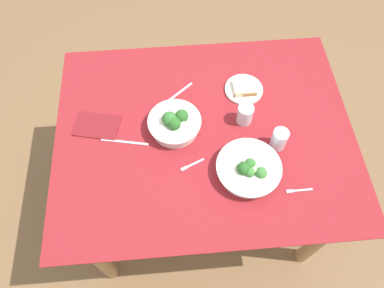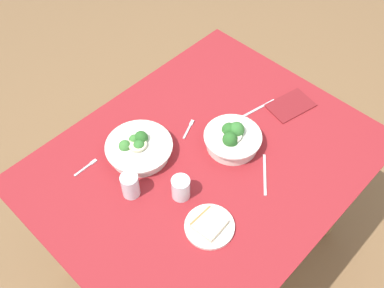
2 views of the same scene
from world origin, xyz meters
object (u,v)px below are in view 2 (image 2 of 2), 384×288
at_px(water_glass_side, 181,188).
at_px(table_knife_right, 256,110).
at_px(broccoli_bowl_near, 139,148).
at_px(fork_by_far_bowl, 87,167).
at_px(broccoli_bowl_far, 232,139).
at_px(bread_side_plate, 209,225).
at_px(fork_by_near_bowl, 189,128).
at_px(table_knife_left, 265,175).
at_px(napkin_folded_upper, 291,105).
at_px(water_glass_center, 130,185).

relative_size(water_glass_side, table_knife_right, 0.45).
bearing_deg(broccoli_bowl_near, fork_by_far_bowl, -27.00).
relative_size(broccoli_bowl_far, bread_side_plate, 1.30).
bearing_deg(fork_by_near_bowl, table_knife_left, -107.73).
xyz_separation_m(bread_side_plate, napkin_folded_upper, (-0.67, -0.14, -0.01)).
bearing_deg(fork_by_far_bowl, broccoli_bowl_far, -35.78).
xyz_separation_m(water_glass_center, napkin_folded_upper, (-0.77, 0.16, -0.05)).
distance_m(fork_by_far_bowl, napkin_folded_upper, 0.89).
bearing_deg(table_knife_left, bread_side_plate, -39.71).
bearing_deg(table_knife_right, bread_side_plate, 34.78).
height_order(water_glass_center, napkin_folded_upper, water_glass_center).
bearing_deg(table_knife_left, table_knife_right, -174.79).
bearing_deg(broccoli_bowl_near, napkin_folded_upper, 156.01).
bearing_deg(table_knife_right, fork_by_far_bowl, -10.42).
bearing_deg(water_glass_center, napkin_folded_upper, 168.20).
distance_m(broccoli_bowl_near, table_knife_left, 0.50).
bearing_deg(water_glass_center, broccoli_bowl_near, -141.03).
relative_size(water_glass_center, fork_by_near_bowl, 0.99).
height_order(broccoli_bowl_near, fork_by_near_bowl, broccoli_bowl_near).
bearing_deg(table_knife_left, broccoli_bowl_near, -97.52).
xyz_separation_m(water_glass_center, fork_by_far_bowl, (0.04, -0.21, -0.05)).
bearing_deg(water_glass_side, table_knife_right, -172.49).
relative_size(broccoli_bowl_far, fork_by_far_bowl, 2.15).
height_order(broccoli_bowl_near, napkin_folded_upper, broccoli_bowl_near).
height_order(broccoli_bowl_far, bread_side_plate, broccoli_bowl_far).
height_order(bread_side_plate, fork_by_near_bowl, bread_side_plate).
xyz_separation_m(water_glass_side, napkin_folded_upper, (-0.65, 0.02, -0.04)).
distance_m(fork_by_far_bowl, fork_by_near_bowl, 0.44).
distance_m(water_glass_side, napkin_folded_upper, 0.65).
relative_size(broccoli_bowl_far, table_knife_right, 1.11).
xyz_separation_m(bread_side_plate, fork_by_far_bowl, (0.14, -0.51, -0.01)).
relative_size(broccoli_bowl_far, table_knife_left, 1.22).
height_order(table_knife_right, napkin_folded_upper, napkin_folded_upper).
height_order(fork_by_near_bowl, table_knife_right, same).
xyz_separation_m(broccoli_bowl_far, bread_side_plate, (0.33, 0.18, -0.03)).
relative_size(water_glass_center, table_knife_left, 0.53).
bearing_deg(table_knife_right, broccoli_bowl_near, -8.53).
height_order(broccoli_bowl_near, table_knife_right, broccoli_bowl_near).
distance_m(broccoli_bowl_far, bread_side_plate, 0.38).
height_order(fork_by_near_bowl, napkin_folded_upper, napkin_folded_upper).
xyz_separation_m(broccoli_bowl_near, napkin_folded_upper, (-0.62, 0.28, -0.03)).
distance_m(water_glass_side, fork_by_near_bowl, 0.33).
xyz_separation_m(fork_by_far_bowl, napkin_folded_upper, (-0.81, 0.37, 0.00)).
xyz_separation_m(broccoli_bowl_near, water_glass_side, (0.02, 0.25, 0.01)).
height_order(table_knife_left, table_knife_right, same).
relative_size(water_glass_center, napkin_folded_upper, 0.52).
relative_size(fork_by_near_bowl, napkin_folded_upper, 0.53).
relative_size(broccoli_bowl_near, water_glass_center, 2.62).
height_order(water_glass_side, table_knife_right, water_glass_side).
relative_size(fork_by_far_bowl, table_knife_left, 0.57).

